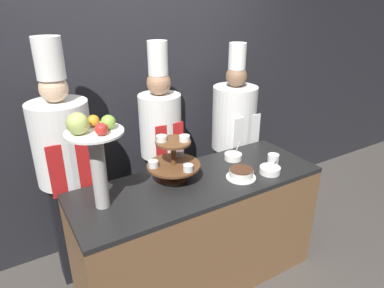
{
  "coord_description": "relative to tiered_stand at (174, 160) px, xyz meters",
  "views": [
    {
      "loc": [
        -1.16,
        -1.5,
        2.13
      ],
      "look_at": [
        0.0,
        0.43,
        1.16
      ],
      "focal_mm": 32.0,
      "sensor_mm": 36.0,
      "label": 1
    }
  ],
  "objects": [
    {
      "name": "chef_left",
      "position": [
        -0.64,
        0.46,
        -0.06
      ],
      "size": [
        0.41,
        0.41,
        1.91
      ],
      "color": "black",
      "rests_on": "ground_plane"
    },
    {
      "name": "cake_round",
      "position": [
        0.44,
        -0.22,
        -0.14
      ],
      "size": [
        0.22,
        0.22,
        0.07
      ],
      "color": "white",
      "rests_on": "buffet_counter"
    },
    {
      "name": "chef_center_left",
      "position": [
        0.13,
        0.46,
        -0.08
      ],
      "size": [
        0.34,
        0.34,
        1.83
      ],
      "color": "#28282D",
      "rests_on": "ground_plane"
    },
    {
      "name": "serving_bowl_near",
      "position": [
        0.67,
        -0.27,
        -0.14
      ],
      "size": [
        0.15,
        0.15,
        0.15
      ],
      "color": "white",
      "rests_on": "buffet_counter"
    },
    {
      "name": "tiered_stand",
      "position": [
        0.0,
        0.0,
        0.0
      ],
      "size": [
        0.38,
        0.38,
        0.35
      ],
      "color": "brown",
      "rests_on": "buffet_counter"
    },
    {
      "name": "buffet_counter",
      "position": [
        0.16,
        -0.09,
        -0.62
      ],
      "size": [
        1.84,
        0.66,
        0.91
      ],
      "color": "brown",
      "rests_on": "ground_plane"
    },
    {
      "name": "fruit_pedestal",
      "position": [
        -0.55,
        -0.05,
        0.24
      ],
      "size": [
        0.34,
        0.34,
        0.64
      ],
      "color": "#B2ADA8",
      "rests_on": "buffet_counter"
    },
    {
      "name": "chef_center_right",
      "position": [
        0.89,
        0.46,
        -0.13
      ],
      "size": [
        0.41,
        0.41,
        1.77
      ],
      "color": "black",
      "rests_on": "ground_plane"
    },
    {
      "name": "wall_back",
      "position": [
        0.16,
        0.85,
        0.32
      ],
      "size": [
        10.0,
        0.06,
        2.8
      ],
      "color": "#232328",
      "rests_on": "ground_plane"
    },
    {
      "name": "serving_bowl_far",
      "position": [
        0.58,
        0.06,
        -0.14
      ],
      "size": [
        0.14,
        0.14,
        0.15
      ],
      "color": "white",
      "rests_on": "buffet_counter"
    },
    {
      "name": "cup_white",
      "position": [
        0.82,
        -0.15,
        -0.13
      ],
      "size": [
        0.09,
        0.09,
        0.07
      ],
      "color": "white",
      "rests_on": "buffet_counter"
    }
  ]
}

